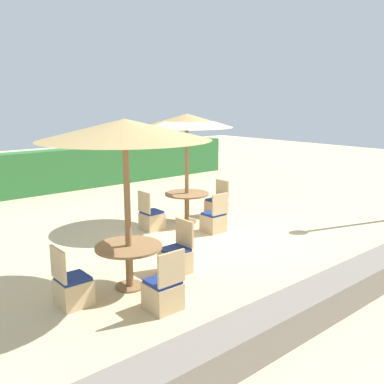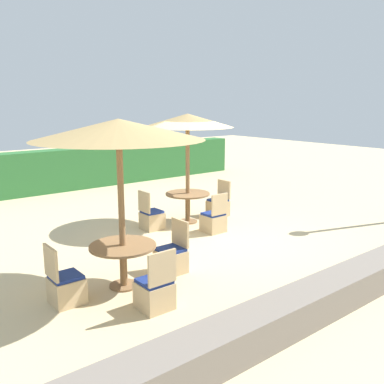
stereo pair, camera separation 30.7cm
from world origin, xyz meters
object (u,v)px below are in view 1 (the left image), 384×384
round_table_front_left (129,254)px  parasol_front_left (125,130)px  patio_chair_center_east (217,206)px  patio_chair_center_south (214,221)px  patio_chair_front_left_west (72,289)px  patio_chair_front_left_south (164,292)px  parasol_center (187,121)px  round_table_center (187,199)px  patio_chair_center_west (151,219)px  patio_chair_front_left_east (176,258)px

round_table_front_left → parasol_front_left: bearing=0.0°
patio_chair_center_east → round_table_front_left: size_ratio=0.86×
patio_chair_center_south → patio_chair_front_left_west: size_ratio=1.00×
round_table_front_left → patio_chair_front_left_west: (-0.98, 0.01, -0.30)m
patio_chair_center_east → patio_chair_center_south: same height
round_table_front_left → patio_chair_front_left_south: patio_chair_front_left_south is taller
parasol_center → patio_chair_center_south: parasol_center is taller
parasol_center → round_table_front_left: (-3.14, -2.32, -1.93)m
patio_chair_front_left_south → parasol_front_left: bearing=88.3°
patio_chair_center_east → parasol_front_left: (-4.14, -2.29, 2.28)m
patio_chair_front_left_west → round_table_center: bearing=119.3°
parasol_front_left → patio_chair_center_east: bearing=28.9°
patio_chair_center_south → patio_chair_center_east: bearing=43.6°
parasol_center → round_table_front_left: parasol_center is taller
round_table_center → round_table_front_left: 3.90m
patio_chair_center_east → patio_chair_center_south: (-1.03, -0.98, 0.00)m
patio_chair_center_west → patio_chair_front_left_south: (-2.13, -3.33, 0.00)m
patio_chair_center_south → patio_chair_center_west: size_ratio=1.00×
patio_chair_center_east → patio_chair_center_south: bearing=133.6°
round_table_center → parasol_front_left: 4.36m
patio_chair_center_west → parasol_front_left: size_ratio=0.34×
round_table_center → patio_chair_center_south: bearing=-91.9°
patio_chair_front_left_west → patio_chair_center_east: bearing=114.0°
round_table_front_left → patio_chair_front_left_south: bearing=-91.7°
patio_chair_center_east → round_table_front_left: bearing=118.9°
parasol_center → patio_chair_center_west: (-1.04, 0.05, -2.23)m
parasol_center → patio_chair_front_left_west: 5.22m
patio_chair_center_west → patio_chair_front_left_south: bearing=-32.5°
patio_chair_center_south → parasol_center: bearing=88.1°
parasol_front_left → patio_chair_front_left_west: 2.48m
round_table_center → patio_chair_front_left_west: size_ratio=1.17×
parasol_front_left → round_table_front_left: size_ratio=2.52×
patio_chair_center_east → parasol_center: bearing=88.1°
patio_chair_front_left_west → round_table_front_left: bearing=89.3°
patio_chair_center_south → round_table_front_left: size_ratio=0.86×
patio_chair_center_south → parasol_front_left: parasol_front_left is taller
parasol_center → round_table_front_left: size_ratio=2.49×
parasol_front_left → patio_chair_center_west: bearing=48.5°
round_table_center → patio_chair_center_south: 1.07m
round_table_center → patio_chair_center_east: patio_chair_center_east is taller
patio_chair_center_west → round_table_front_left: (-2.10, -2.37, 0.30)m
parasol_center → round_table_front_left: bearing=-143.6°
parasol_center → patio_chair_center_south: bearing=-91.9°
patio_chair_center_west → parasol_front_left: (-2.10, -2.37, 2.28)m
round_table_center → patio_chair_front_left_west: 4.73m
patio_chair_center_east → patio_chair_center_west: size_ratio=1.00×
patio_chair_front_left_east → patio_chair_front_left_south: size_ratio=1.00×
round_table_front_left → parasol_center: bearing=36.4°
patio_chair_front_left_south → patio_chair_center_south: bearing=35.8°
round_table_center → patio_chair_center_south: (-0.03, -1.02, -0.33)m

